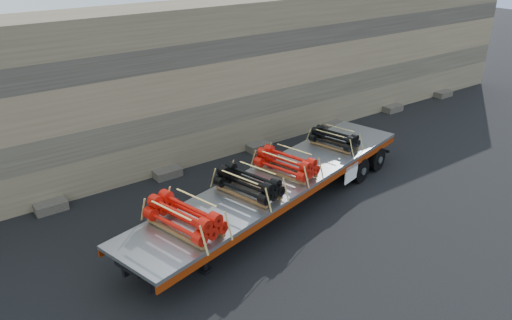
{
  "coord_description": "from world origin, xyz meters",
  "views": [
    {
      "loc": [
        -11.45,
        -13.55,
        9.84
      ],
      "look_at": [
        -0.99,
        0.82,
        1.7
      ],
      "focal_mm": 35.0,
      "sensor_mm": 36.0,
      "label": 1
    }
  ],
  "objects_px": {
    "trailer": "(278,194)",
    "bundle_rear": "(334,139)",
    "bundle_front": "(185,217)",
    "bundle_midrear": "(286,164)",
    "bundle_midfront": "(249,184)"
  },
  "relations": [
    {
      "from": "trailer",
      "to": "bundle_midfront",
      "type": "xyz_separation_m",
      "value": [
        -1.65,
        -0.41,
        1.11
      ]
    },
    {
      "from": "bundle_midfront",
      "to": "bundle_rear",
      "type": "height_order",
      "value": "bundle_midfront"
    },
    {
      "from": "bundle_front",
      "to": "bundle_midrear",
      "type": "xyz_separation_m",
      "value": [
        5.07,
        1.26,
        -0.04
      ]
    },
    {
      "from": "bundle_midrear",
      "to": "trailer",
      "type": "bearing_deg",
      "value": -180.0
    },
    {
      "from": "bundle_front",
      "to": "bundle_midrear",
      "type": "height_order",
      "value": "bundle_front"
    },
    {
      "from": "trailer",
      "to": "bundle_front",
      "type": "distance_m",
      "value": 4.85
    },
    {
      "from": "trailer",
      "to": "bundle_rear",
      "type": "xyz_separation_m",
      "value": [
        3.83,
        0.95,
        1.05
      ]
    },
    {
      "from": "bundle_front",
      "to": "bundle_midfront",
      "type": "xyz_separation_m",
      "value": [
        2.93,
        0.73,
        -0.03
      ]
    },
    {
      "from": "trailer",
      "to": "bundle_midfront",
      "type": "distance_m",
      "value": 2.03
    },
    {
      "from": "trailer",
      "to": "bundle_midfront",
      "type": "bearing_deg",
      "value": 180.0
    },
    {
      "from": "trailer",
      "to": "bundle_rear",
      "type": "distance_m",
      "value": 4.09
    },
    {
      "from": "bundle_front",
      "to": "bundle_rear",
      "type": "height_order",
      "value": "bundle_front"
    },
    {
      "from": "bundle_front",
      "to": "bundle_rear",
      "type": "relative_size",
      "value": 1.27
    },
    {
      "from": "bundle_rear",
      "to": "bundle_midrear",
      "type": "bearing_deg",
      "value": 180.0
    },
    {
      "from": "bundle_midfront",
      "to": "bundle_front",
      "type": "bearing_deg",
      "value": 180.0
    }
  ]
}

